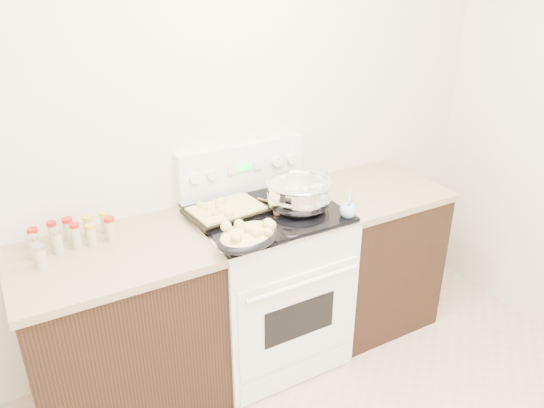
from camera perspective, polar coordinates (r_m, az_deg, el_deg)
room_shell at (r=1.27m, az=16.98°, el=2.30°), size 4.10×3.60×2.75m
counter_left at (r=2.83m, az=-15.80°, el=-13.04°), size 0.93×0.67×0.92m
counter_right at (r=3.42m, az=10.25°, el=-5.20°), size 0.73×0.67×0.92m
kitchen_range at (r=3.04m, az=-0.51°, el=-8.33°), size 0.78×0.73×1.22m
mixing_bowl at (r=2.80m, az=2.91°, el=1.02°), size 0.36×0.36×0.21m
roasting_pan at (r=2.46m, az=-2.58°, el=-3.43°), size 0.40×0.33×0.12m
baking_sheet at (r=2.78m, az=-5.09°, el=-0.63°), size 0.43×0.32×0.06m
wooden_spoon at (r=2.80m, az=0.55°, el=-0.53°), size 0.13×0.23×0.04m
blue_ladle at (r=2.77m, az=8.22°, el=-0.51°), size 0.22×0.24×0.11m
spice_jars at (r=2.66m, az=-21.00°, el=-3.23°), size 0.39×0.25×0.13m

